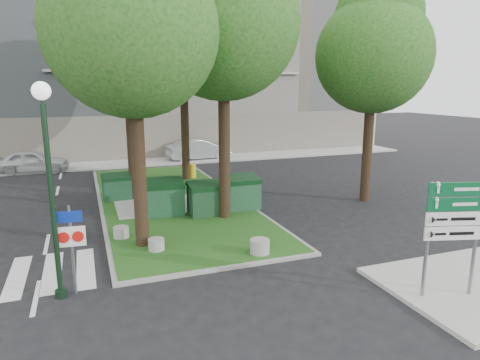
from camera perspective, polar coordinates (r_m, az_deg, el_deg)
name	(u,v)px	position (r m, az deg, el deg)	size (l,w,h in m)	color
ground	(208,271)	(12.60, -4.29, -12.05)	(120.00, 120.00, 0.00)	black
median_island	(170,200)	(20.05, -9.27, -2.64)	(6.00, 16.00, 0.12)	#1A4914
median_kerb	(170,200)	(20.06, -9.26, -2.67)	(6.30, 16.30, 0.10)	gray
building_sidewalk	(133,163)	(30.15, -14.09, 2.19)	(42.00, 3.00, 0.12)	#999993
zebra_crossing	(69,270)	(13.60, -21.82, -11.03)	(5.00, 3.00, 0.01)	silver
apartment_building	(117,51)	(37.28, -16.11, 16.23)	(41.00, 12.00, 16.00)	tan
tree_median_near_left	(134,13)	(13.87, -13.98, 20.80)	(5.20, 5.20, 10.53)	black
tree_median_near_right	(225,8)	(16.68, -2.01, 21.98)	(5.60, 5.60, 11.46)	black
tree_median_mid	(128,45)	(20.30, -14.67, 17.02)	(4.80, 4.80, 9.99)	black
tree_median_far	(184,25)	(23.93, -7.54, 19.77)	(5.80, 5.80, 11.93)	black
tree_street_right	(375,44)	(20.27, 17.55, 16.87)	(5.00, 5.00, 10.06)	black
dumpster_a	(117,187)	(20.39, -16.09, -0.90)	(1.34, 0.98, 1.19)	#0F371C
dumpster_b	(164,198)	(17.50, -10.07, -2.32)	(1.63, 1.19, 1.46)	#113C20
dumpster_c	(207,199)	(17.28, -4.47, -2.51)	(1.48, 1.05, 1.36)	black
dumpster_d	(241,192)	(18.07, 0.07, -1.68)	(1.55, 1.09, 1.44)	#123D20
bollard_left	(121,232)	(15.33, -15.57, -6.71)	(0.53, 0.53, 0.38)	gray
bollard_right	(260,246)	(13.46, 2.65, -8.82)	(0.61, 0.61, 0.44)	gray
bollard_mid	(156,244)	(13.96, -11.10, -8.42)	(0.51, 0.51, 0.37)	gray
litter_bin	(192,171)	(24.41, -6.42, 1.23)	(0.45, 0.45, 0.78)	gold
street_lamp	(49,167)	(11.05, -24.16, 1.59)	(0.42, 0.42, 5.32)	black
traffic_sign_pole	(71,238)	(11.56, -21.58, -7.19)	(0.70, 0.11, 2.34)	slate
directional_sign	(454,221)	(11.53, 26.60, -4.93)	(1.40, 0.45, 2.88)	slate
car_white	(32,161)	(29.13, -25.94, 2.26)	(1.67, 4.16, 1.42)	silver
car_silver	(199,149)	(30.96, -5.49, 4.09)	(1.62, 4.64, 1.53)	#989CA0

